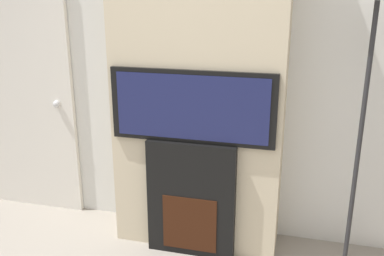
{
  "coord_description": "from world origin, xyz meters",
  "views": [
    {
      "loc": [
        0.7,
        -1.05,
        1.84
      ],
      "look_at": [
        0.0,
        1.62,
        0.95
      ],
      "focal_mm": 40.0,
      "sensor_mm": 36.0,
      "label": 1
    }
  ],
  "objects": [
    {
      "name": "wall_back",
      "position": [
        0.0,
        2.03,
        1.35
      ],
      "size": [
        6.0,
        0.06,
        2.7
      ],
      "color": "silver",
      "rests_on": "ground_plane"
    },
    {
      "name": "chimney_breast",
      "position": [
        0.0,
        1.81,
        1.35
      ],
      "size": [
        1.2,
        0.38,
        2.7
      ],
      "color": "beige",
      "rests_on": "ground_plane"
    },
    {
      "name": "fireplace",
      "position": [
        0.0,
        1.62,
        0.42
      ],
      "size": [
        0.63,
        0.15,
        0.85
      ],
      "color": "black",
      "rests_on": "ground_plane"
    },
    {
      "name": "television",
      "position": [
        0.0,
        1.62,
        1.1
      ],
      "size": [
        1.13,
        0.07,
        0.5
      ],
      "color": "black",
      "rests_on": "fireplace"
    },
    {
      "name": "floor_lamp",
      "position": [
        1.07,
        1.62,
        1.52
      ],
      "size": [
        0.31,
        0.31,
        1.9
      ],
      "color": "#262628",
      "rests_on": "ground_plane"
    },
    {
      "name": "entry_door",
      "position": [
        -1.53,
        1.97,
        1.0
      ],
      "size": [
        0.87,
        0.09,
        2.01
      ],
      "color": "silver",
      "rests_on": "ground_plane"
    }
  ]
}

